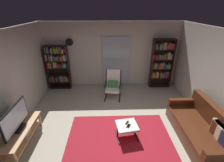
# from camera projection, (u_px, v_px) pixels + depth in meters

# --- Properties ---
(ground_plane) EXTENTS (7.02, 7.02, 0.00)m
(ground_plane) POSITION_uv_depth(u_px,v_px,m) (115.00, 131.00, 4.26)
(ground_plane) COLOR #B6AC97
(wall_back) EXTENTS (5.60, 0.06, 2.60)m
(wall_back) POSITION_uv_depth(u_px,v_px,m) (112.00, 55.00, 6.31)
(wall_back) COLOR beige
(wall_back) RESTS_ON ground
(wall_left) EXTENTS (0.06, 6.00, 2.60)m
(wall_left) POSITION_uv_depth(u_px,v_px,m) (0.00, 91.00, 3.62)
(wall_left) COLOR beige
(wall_left) RESTS_ON ground
(glass_door_panel) EXTENTS (1.10, 0.01, 2.00)m
(glass_door_panel) POSITION_uv_depth(u_px,v_px,m) (116.00, 61.00, 6.36)
(glass_door_panel) COLOR silver
(area_rug) EXTENTS (2.65, 1.84, 0.01)m
(area_rug) POSITION_uv_depth(u_px,v_px,m) (119.00, 138.00, 4.02)
(area_rug) COLOR maroon
(area_rug) RESTS_ON ground
(tv_stand) EXTENTS (0.51, 1.39, 0.46)m
(tv_stand) POSITION_uv_depth(u_px,v_px,m) (21.00, 134.00, 3.76)
(tv_stand) COLOR tan
(tv_stand) RESTS_ON ground
(television) EXTENTS (0.20, 1.01, 0.62)m
(television) POSITION_uv_depth(u_px,v_px,m) (15.00, 119.00, 3.56)
(television) COLOR black
(television) RESTS_ON tv_stand
(bookshelf_near_tv) EXTENTS (0.86, 0.30, 1.76)m
(bookshelf_near_tv) POSITION_uv_depth(u_px,v_px,m) (58.00, 65.00, 6.16)
(bookshelf_near_tv) COLOR black
(bookshelf_near_tv) RESTS_ON ground
(bookshelf_near_sofa) EXTENTS (0.83, 0.30, 1.98)m
(bookshelf_near_sofa) POSITION_uv_depth(u_px,v_px,m) (162.00, 62.00, 6.25)
(bookshelf_near_sofa) COLOR black
(bookshelf_near_sofa) RESTS_ON ground
(leather_sofa) EXTENTS (0.89, 1.99, 0.89)m
(leather_sofa) POSITION_uv_depth(u_px,v_px,m) (202.00, 129.00, 3.89)
(leather_sofa) COLOR #502613
(leather_sofa) RESTS_ON ground
(lounge_armchair) EXTENTS (0.65, 0.72, 1.02)m
(lounge_armchair) POSITION_uv_depth(u_px,v_px,m) (113.00, 84.00, 5.69)
(lounge_armchair) COLOR black
(lounge_armchair) RESTS_ON ground
(ottoman) EXTENTS (0.59, 0.56, 0.38)m
(ottoman) POSITION_uv_depth(u_px,v_px,m) (127.00, 127.00, 3.97)
(ottoman) COLOR white
(ottoman) RESTS_ON ground
(tv_remote) EXTENTS (0.11, 0.14, 0.02)m
(tv_remote) POSITION_uv_depth(u_px,v_px,m) (127.00, 123.00, 4.00)
(tv_remote) COLOR black
(tv_remote) RESTS_ON ottoman
(cell_phone) EXTENTS (0.13, 0.16, 0.01)m
(cell_phone) POSITION_uv_depth(u_px,v_px,m) (128.00, 126.00, 3.89)
(cell_phone) COLOR black
(cell_phone) RESTS_ON ottoman
(wall_clock) EXTENTS (0.29, 0.03, 0.29)m
(wall_clock) POSITION_uv_depth(u_px,v_px,m) (69.00, 42.00, 5.96)
(wall_clock) COLOR silver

